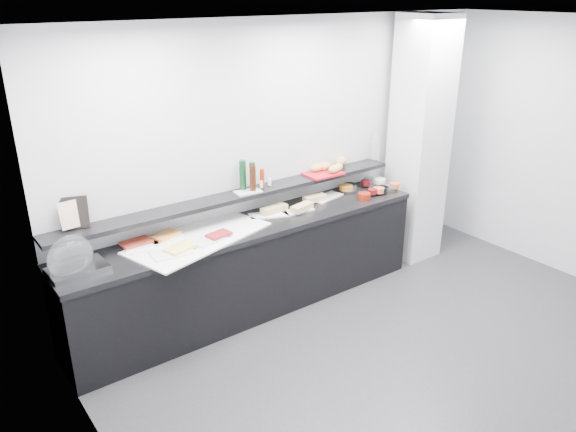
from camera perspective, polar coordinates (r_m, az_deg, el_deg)
ground at (r=4.98m, az=14.71°, el=-14.74°), size 5.00×5.00×0.00m
back_wall at (r=5.67m, az=0.37°, el=5.99°), size 5.00×0.02×2.70m
ceiling at (r=4.03m, az=18.58°, el=17.83°), size 5.00×5.00×0.00m
column at (r=6.42m, az=13.18°, el=7.35°), size 0.50×0.50×2.70m
buffet_cabinet at (r=5.41m, az=-3.72°, el=-5.43°), size 3.60×0.60×0.85m
counter_top at (r=5.22m, az=-3.84°, el=-1.05°), size 3.62×0.62×0.05m
wall_shelf at (r=5.27m, az=-4.94°, el=2.11°), size 3.60×0.25×0.04m
cloche_base at (r=4.63m, az=-20.60°, el=-5.07°), size 0.45×0.31×0.04m
cloche_dome at (r=4.60m, az=-21.22°, el=-3.91°), size 0.45×0.37×0.34m
linen_runner at (r=4.95m, az=-9.03°, el=-2.21°), size 1.38×0.92×0.01m
platter_meat_a at (r=4.91m, az=-14.80°, el=-2.74°), size 0.31×0.23×0.01m
food_meat_a at (r=4.90m, az=-15.17°, el=-2.60°), size 0.26×0.17×0.02m
platter_salmon at (r=4.97m, az=-12.46°, el=-2.22°), size 0.34×0.27×0.01m
food_salmon at (r=4.98m, az=-12.31°, el=-1.91°), size 0.27×0.22×0.02m
platter_cheese at (r=4.69m, az=-11.74°, el=-3.66°), size 0.34×0.24×0.01m
food_cheese at (r=4.72m, az=-10.88°, el=-3.19°), size 0.28×0.22×0.02m
platter_meat_b at (r=4.86m, az=-8.14°, el=-2.45°), size 0.30×0.23×0.01m
food_meat_b at (r=4.92m, az=-7.04°, el=-1.87°), size 0.23×0.17×0.02m
sandwich_plate_left at (r=5.38m, az=-1.97°, el=0.09°), size 0.41×0.28×0.01m
sandwich_food_left at (r=5.42m, az=-1.41°, el=0.71°), size 0.28×0.12×0.06m
tongs_left at (r=5.40m, az=-2.01°, el=0.28°), size 0.16×0.01×0.01m
sandwich_plate_mid at (r=5.48m, az=1.01°, el=0.52°), size 0.32×0.15×0.01m
sandwich_food_mid at (r=5.47m, az=1.44°, el=0.89°), size 0.26×0.15×0.06m
tongs_mid at (r=5.42m, az=1.58°, el=0.40°), size 0.16×0.04×0.01m
sandwich_plate_right at (r=5.85m, az=3.95°, el=1.91°), size 0.40×0.23×0.01m
sandwich_food_right at (r=5.71m, az=2.74°, el=1.80°), size 0.25×0.11×0.06m
tongs_right at (r=5.74m, az=4.39°, el=1.59°), size 0.16×0.04×0.01m
bowl_glass_fruit at (r=6.01m, az=6.25°, el=2.67°), size 0.18×0.18×0.07m
fill_glass_fruit at (r=6.04m, az=5.92°, el=2.89°), size 0.17×0.17×0.05m
bowl_black_jam at (r=6.09m, az=6.30°, el=2.93°), size 0.16×0.16×0.07m
fill_black_jam at (r=6.21m, az=7.90°, el=3.35°), size 0.11×0.11×0.05m
bowl_glass_cream at (r=6.29m, az=8.50°, el=3.44°), size 0.21×0.21×0.07m
fill_glass_cream at (r=6.31m, az=9.28°, el=3.55°), size 0.15×0.15×0.05m
bowl_red_jam at (r=5.84m, az=7.74°, el=1.99°), size 0.15×0.15×0.07m
fill_red_jam at (r=5.96m, az=8.57°, el=2.48°), size 0.11×0.11×0.05m
bowl_glass_salmon at (r=6.09m, az=10.03°, el=2.70°), size 0.18×0.18×0.07m
fill_glass_salmon at (r=6.01m, az=9.20°, el=2.61°), size 0.14×0.14×0.05m
bowl_black_fruit at (r=6.05m, az=9.56°, el=2.61°), size 0.17×0.17×0.07m
fill_black_fruit at (r=6.18m, az=10.75°, el=3.07°), size 0.14×0.14×0.05m
framed_print at (r=4.75m, az=-20.91°, el=0.30°), size 0.23×0.14×0.26m
print_art at (r=4.72m, az=-21.17°, el=0.15°), size 0.19×0.07×0.22m
condiment_tray at (r=5.28m, az=-4.08°, el=2.47°), size 0.26×0.17×0.01m
bottle_green_a at (r=5.29m, az=-3.64°, el=4.11°), size 0.07×0.07×0.26m
bottle_brown at (r=5.25m, az=-3.60°, el=3.85°), size 0.07×0.07×0.24m
bottle_green_b at (r=5.29m, az=-4.63°, el=4.19°), size 0.08×0.08×0.28m
bottle_hot at (r=5.35m, az=-2.64°, el=3.89°), size 0.05×0.05×0.18m
shaker_salt at (r=5.41m, az=-1.89°, el=3.48°), size 0.04×0.04×0.07m
shaker_pepper at (r=5.34m, az=-2.74°, el=3.23°), size 0.04×0.04×0.07m
bread_tray at (r=5.78m, az=3.59°, el=4.32°), size 0.39×0.27×0.02m
bread_roll_nw at (r=5.81m, az=2.92°, el=4.94°), size 0.16×0.10×0.08m
bread_roll_n at (r=5.87m, az=3.71°, el=5.10°), size 0.15×0.10×0.08m
bread_roll_ne at (r=6.08m, az=5.51°, el=5.64°), size 0.14×0.09×0.08m
bread_roll_s at (r=5.78m, az=4.71°, el=4.79°), size 0.16×0.12×0.08m
bread_roll_se at (r=5.83m, az=5.10°, el=4.95°), size 0.13×0.09×0.08m
bread_roll_midw at (r=5.85m, az=3.63°, el=5.04°), size 0.15×0.11×0.08m
bread_roll_mide at (r=6.00m, az=5.29°, el=5.44°), size 0.15×0.12×0.08m
carafe at (r=6.29m, az=8.79°, el=6.90°), size 0.13×0.13×0.30m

